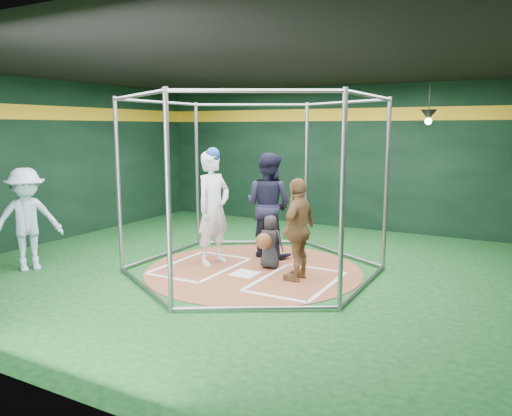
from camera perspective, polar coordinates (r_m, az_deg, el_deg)
The scene contains 12 objects.
room_shell at distance 8.53m, azimuth -0.30°, elevation 4.25°, with size 10.10×9.10×3.53m.
clay_disc at distance 8.85m, azimuth -0.31°, elevation -7.10°, with size 3.80×3.80×0.01m, color brown.
home_plate at distance 8.60m, azimuth -1.29°, elevation -7.51°, with size 0.43×0.43×0.01m, color white.
batter_box_left at distance 9.13m, azimuth -6.34°, elevation -6.57°, with size 1.17×1.77×0.01m.
batter_box_right at distance 8.23m, azimuth 4.68°, elevation -8.32°, with size 1.17×1.77×0.01m.
batting_cage at distance 8.55m, azimuth -0.32°, elevation 2.55°, with size 4.05×4.67×3.00m.
pendant_lamp_near at distance 11.20m, azimuth 19.12°, elevation 9.98°, with size 0.34×0.34×0.90m.
batter_figure at distance 9.05m, azimuth -4.89°, elevation 0.10°, with size 0.63×0.83×2.13m.
visitor_leopard at distance 8.15m, azimuth 4.86°, elevation -2.43°, with size 0.98×0.41×1.68m, color #A27745.
catcher_figure at distance 8.82m, azimuth 1.53°, elevation -3.86°, with size 0.51×0.58×0.95m.
umpire at distance 9.59m, azimuth 1.42°, elevation 0.34°, with size 0.97×0.76×2.00m, color black.
bystander_blue at distance 9.57m, azimuth -24.71°, elevation -1.21°, with size 1.16×0.67×1.80m, color #AFC8E8.
Camera 1 is at (4.13, -7.43, 2.49)m, focal length 35.00 mm.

